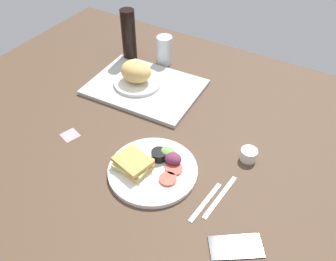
{
  "coord_description": "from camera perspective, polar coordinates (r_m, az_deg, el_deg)",
  "views": [
    {
      "loc": [
        49.06,
        -76.25,
        88.8
      ],
      "look_at": [
        2.0,
        3.0,
        4.0
      ],
      "focal_mm": 38.31,
      "sensor_mm": 36.0,
      "label": 1
    }
  ],
  "objects": [
    {
      "name": "ground_plane",
      "position": [
        1.28,
        -1.46,
        -2.29
      ],
      "size": [
        190.0,
        150.0,
        3.0
      ],
      "primitive_type": "cube",
      "color": "#4C3828"
    },
    {
      "name": "serving_tray",
      "position": [
        1.51,
        -3.69,
        6.89
      ],
      "size": [
        46.58,
        35.18,
        1.6
      ],
      "primitive_type": "cube",
      "rotation": [
        0.0,
        0.0,
        0.05
      ],
      "color": "#B2B2AD",
      "rests_on": "ground_plane"
    },
    {
      "name": "bread_plate_near",
      "position": [
        1.5,
        -5.02,
        8.86
      ],
      "size": [
        20.16,
        20.16,
        10.29
      ],
      "color": "white",
      "rests_on": "serving_tray"
    },
    {
      "name": "plate_with_salad",
      "position": [
        1.17,
        -2.6,
        -5.83
      ],
      "size": [
        29.04,
        29.04,
        5.4
      ],
      "color": "white",
      "rests_on": "ground_plane"
    },
    {
      "name": "drinking_glass",
      "position": [
        1.65,
        -0.57,
        12.64
      ],
      "size": [
        6.91,
        6.91,
        13.12
      ],
      "primitive_type": "cylinder",
      "color": "silver",
      "rests_on": "ground_plane"
    },
    {
      "name": "soda_bottle",
      "position": [
        1.66,
        -6.26,
        14.79
      ],
      "size": [
        6.4,
        6.4,
        23.79
      ],
      "primitive_type": "cylinder",
      "color": "black",
      "rests_on": "ground_plane"
    },
    {
      "name": "espresso_cup",
      "position": [
        1.23,
        12.71,
        -3.77
      ],
      "size": [
        5.6,
        5.6,
        4.0
      ],
      "primitive_type": "cylinder",
      "color": "silver",
      "rests_on": "ground_plane"
    },
    {
      "name": "fork",
      "position": [
        1.1,
        5.98,
        -11.22
      ],
      "size": [
        2.97,
        17.06,
        0.5
      ],
      "primitive_type": "cube",
      "rotation": [
        0.0,
        0.0,
        1.48
      ],
      "color": "#B7B7BC",
      "rests_on": "ground_plane"
    },
    {
      "name": "knife",
      "position": [
        1.12,
        8.3,
        -10.37
      ],
      "size": [
        3.08,
        19.05,
        0.5
      ],
      "primitive_type": "cube",
      "rotation": [
        0.0,
        0.0,
        1.48
      ],
      "color": "#B7B7BC",
      "rests_on": "ground_plane"
    },
    {
      "name": "cell_phone",
      "position": [
        1.03,
        10.74,
        -17.67
      ],
      "size": [
        15.95,
        14.07,
        0.8
      ],
      "primitive_type": "cube",
      "rotation": [
        0.0,
        0.0,
        0.6
      ],
      "color": "black",
      "rests_on": "ground_plane"
    },
    {
      "name": "sticky_note",
      "position": [
        1.34,
        -15.32,
        -0.71
      ],
      "size": [
        7.06,
        7.06,
        0.12
      ],
      "primitive_type": "cube",
      "rotation": [
        0.0,
        0.0,
        -0.32
      ],
      "color": "pink",
      "rests_on": "ground_plane"
    }
  ]
}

